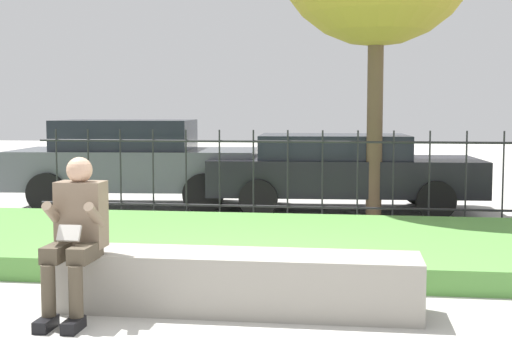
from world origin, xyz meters
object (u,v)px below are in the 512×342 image
object	(u,v)px
person_seated_reader	(76,230)
car_parked_center	(341,169)
car_parked_left	(134,161)
stone_bench	(238,285)

from	to	relation	value
person_seated_reader	car_parked_center	bearing A→B (deg)	72.54
person_seated_reader	car_parked_left	world-z (taller)	car_parked_left
car_parked_left	person_seated_reader	bearing A→B (deg)	-81.30
person_seated_reader	car_parked_left	size ratio (longest dim) A/B	0.31
person_seated_reader	car_parked_center	xyz separation A→B (m)	(2.00, 6.37, -0.03)
car_parked_center	car_parked_left	bearing A→B (deg)	175.75
stone_bench	car_parked_left	world-z (taller)	car_parked_left
car_parked_center	car_parked_left	xyz separation A→B (m)	(-3.55, 0.05, 0.10)
car_parked_center	car_parked_left	size ratio (longest dim) A/B	1.05
stone_bench	car_parked_center	bearing A→B (deg)	82.92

